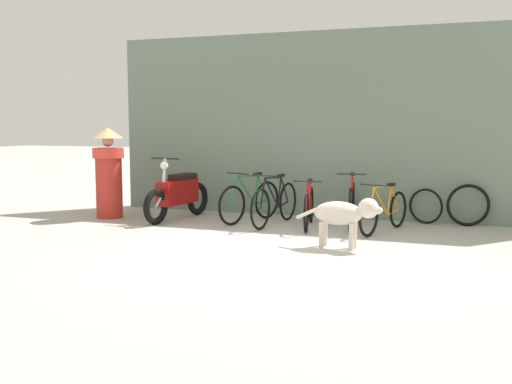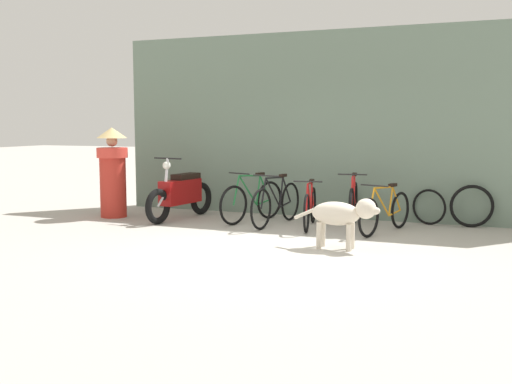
{
  "view_description": "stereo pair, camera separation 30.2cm",
  "coord_description": "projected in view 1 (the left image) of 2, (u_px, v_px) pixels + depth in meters",
  "views": [
    {
      "loc": [
        2.4,
        -7.59,
        1.71
      ],
      "look_at": [
        -0.7,
        1.1,
        0.65
      ],
      "focal_mm": 42.0,
      "sensor_mm": 36.0,
      "label": 1
    },
    {
      "loc": [
        2.69,
        -7.48,
        1.71
      ],
      "look_at": [
        -0.7,
        1.1,
        0.65
      ],
      "focal_mm": 42.0,
      "sensor_mm": 36.0,
      "label": 2
    }
  ],
  "objects": [
    {
      "name": "bicycle_4",
      "position": [
        384.0,
        212.0,
        9.44
      ],
      "size": [
        0.61,
        1.57,
        0.79
      ],
      "rotation": [
        0.0,
        0.0,
        -1.89
      ],
      "color": "black",
      "rests_on": "ground"
    },
    {
      "name": "ground_plane",
      "position": [
        278.0,
        250.0,
        8.1
      ],
      "size": [
        60.0,
        60.0,
        0.0
      ],
      "primitive_type": "plane",
      "color": "#ADA89E"
    },
    {
      "name": "spare_tire_right",
      "position": [
        468.0,
        205.0,
        9.96
      ],
      "size": [
        0.71,
        0.19,
        0.71
      ],
      "rotation": [
        0.0,
        0.0,
        0.2
      ],
      "color": "black",
      "rests_on": "ground"
    },
    {
      "name": "person_in_robes",
      "position": [
        109.0,
        171.0,
        10.82
      ],
      "size": [
        0.6,
        0.6,
        1.64
      ],
      "rotation": [
        0.0,
        0.0,
        3.06
      ],
      "color": "#B72D23",
      "rests_on": "ground"
    },
    {
      "name": "bicycle_1",
      "position": [
        275.0,
        203.0,
        10.11
      ],
      "size": [
        0.46,
        1.74,
        0.88
      ],
      "rotation": [
        0.0,
        0.0,
        -1.71
      ],
      "color": "black",
      "rests_on": "ground"
    },
    {
      "name": "shop_wall_back",
      "position": [
        330.0,
        125.0,
        10.85
      ],
      "size": [
        8.29,
        0.2,
        3.36
      ],
      "color": "slate",
      "rests_on": "ground"
    },
    {
      "name": "bicycle_2",
      "position": [
        309.0,
        207.0,
        9.87
      ],
      "size": [
        0.46,
        1.57,
        0.81
      ],
      "rotation": [
        0.0,
        0.0,
        -1.4
      ],
      "color": "black",
      "rests_on": "ground"
    },
    {
      "name": "stray_dog",
      "position": [
        345.0,
        214.0,
        8.16
      ],
      "size": [
        1.21,
        0.35,
        0.71
      ],
      "rotation": [
        0.0,
        0.0,
        6.24
      ],
      "color": "beige",
      "rests_on": "ground"
    },
    {
      "name": "spare_tire_left",
      "position": [
        426.0,
        206.0,
        10.2
      ],
      "size": [
        0.58,
        0.25,
        0.61
      ],
      "rotation": [
        0.0,
        0.0,
        -0.36
      ],
      "color": "black",
      "rests_on": "ground"
    },
    {
      "name": "bicycle_3",
      "position": [
        352.0,
        205.0,
        9.86
      ],
      "size": [
        0.46,
        1.67,
        0.92
      ],
      "rotation": [
        0.0,
        0.0,
        -1.42
      ],
      "color": "black",
      "rests_on": "ground"
    },
    {
      "name": "motorcycle",
      "position": [
        178.0,
        195.0,
        10.65
      ],
      "size": [
        0.58,
        1.88,
        1.12
      ],
      "rotation": [
        0.0,
        0.0,
        -1.72
      ],
      "color": "black",
      "rests_on": "ground"
    },
    {
      "name": "bicycle_0",
      "position": [
        250.0,
        201.0,
        10.42
      ],
      "size": [
        0.62,
        1.55,
        0.88
      ],
      "rotation": [
        0.0,
        0.0,
        -1.91
      ],
      "color": "black",
      "rests_on": "ground"
    }
  ]
}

